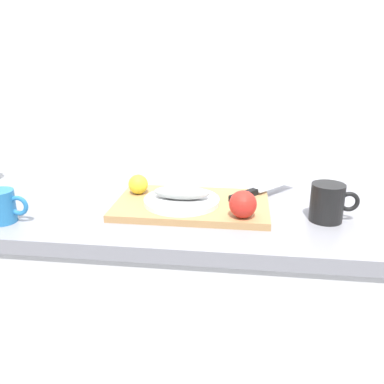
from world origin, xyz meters
The scene contains 10 objects.
back_wall centered at (0.00, 0.33, 1.25)m, with size 3.20×0.05×2.50m, color white.
kitchen_counter centered at (0.00, 0.00, 0.45)m, with size 2.00×0.60×0.90m.
cutting_board centered at (-0.09, -0.03, 0.91)m, with size 0.44×0.28×0.02m, color tan.
white_plate centered at (-0.12, -0.04, 0.93)m, with size 0.22×0.22×0.01m, color white.
fish_fillet centered at (-0.12, -0.04, 0.95)m, with size 0.16×0.07×0.04m, color #999E99.
chef_knife centered at (0.10, 0.06, 0.93)m, with size 0.21×0.24×0.02m.
lemon_0 centered at (-0.26, 0.02, 0.95)m, with size 0.06×0.06×0.06m, color yellow.
tomato_0 centered at (0.06, -0.13, 0.96)m, with size 0.07×0.07×0.07m, color red.
coffee_mug_0 centered at (0.29, -0.07, 0.95)m, with size 0.13×0.09×0.10m.
coffee_mug_1 centered at (-0.58, -0.19, 0.94)m, with size 0.12×0.08×0.09m.
Camera 1 is at (0.06, -1.16, 1.34)m, focal length 38.72 mm.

